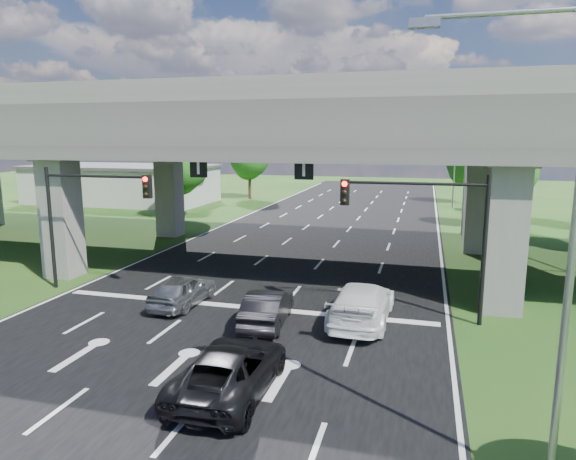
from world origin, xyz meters
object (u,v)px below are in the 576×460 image
at_px(signal_right, 428,220).
at_px(car_dark, 267,308).
at_px(streetlight_far, 461,158).
at_px(car_silver, 183,291).
at_px(signal_left, 87,206).
at_px(car_white, 362,303).
at_px(streetlight_near, 553,218).
at_px(streetlight_beyond, 451,152).
at_px(car_trailing, 230,370).

relative_size(signal_right, car_dark, 1.43).
xyz_separation_m(signal_right, streetlight_far, (2.27, 20.06, 1.66)).
bearing_deg(car_silver, signal_left, -7.50).
height_order(car_silver, car_dark, car_dark).
bearing_deg(car_dark, signal_left, -18.23).
height_order(signal_left, car_dark, signal_left).
bearing_deg(signal_right, car_white, -158.75).
height_order(signal_right, streetlight_near, streetlight_near).
xyz_separation_m(signal_left, streetlight_far, (17.92, 20.06, 1.66)).
bearing_deg(streetlight_beyond, streetlight_near, -90.00).
bearing_deg(streetlight_near, streetlight_beyond, 90.00).
relative_size(streetlight_near, streetlight_beyond, 1.00).
distance_m(signal_right, car_white, 4.25).
relative_size(signal_left, streetlight_near, 0.60).
distance_m(streetlight_far, car_dark, 24.31).
xyz_separation_m(signal_right, signal_left, (-15.65, 0.00, 0.00)).
distance_m(streetlight_near, streetlight_far, 30.00).
distance_m(streetlight_near, car_silver, 16.32).
bearing_deg(car_dark, streetlight_far, -115.73).
xyz_separation_m(streetlight_far, streetlight_beyond, (0.00, 16.00, 0.00)).
bearing_deg(streetlight_beyond, car_dark, -102.23).
relative_size(signal_left, streetlight_beyond, 0.60).
relative_size(signal_right, streetlight_far, 0.60).
relative_size(car_silver, car_white, 0.73).
distance_m(car_white, car_trailing, 7.48).
height_order(car_white, car_trailing, car_white).
relative_size(streetlight_beyond, car_silver, 2.48).
relative_size(signal_left, car_trailing, 1.17).
bearing_deg(car_dark, signal_right, -165.14).
distance_m(signal_left, streetlight_far, 26.95).
bearing_deg(signal_right, signal_left, 180.00).
xyz_separation_m(streetlight_beyond, car_dark, (-8.30, -38.27, -5.12)).
bearing_deg(streetlight_far, streetlight_beyond, 90.00).
height_order(signal_right, car_silver, signal_right).
height_order(signal_right, signal_left, same).
height_order(car_dark, car_trailing, car_trailing).
bearing_deg(signal_right, streetlight_near, -77.12).
distance_m(streetlight_near, car_white, 11.33).
xyz_separation_m(streetlight_near, streetlight_beyond, (0.00, 46.00, 0.00)).
bearing_deg(streetlight_near, signal_right, 102.88).
height_order(signal_left, streetlight_near, streetlight_near).
xyz_separation_m(signal_left, streetlight_near, (17.92, -9.94, 1.66)).
bearing_deg(signal_left, car_silver, -10.06).
relative_size(car_white, car_trailing, 1.07).
bearing_deg(streetlight_near, streetlight_far, 90.00).
relative_size(streetlight_far, car_dark, 2.38).
relative_size(streetlight_far, car_white, 1.82).
xyz_separation_m(signal_right, streetlight_beyond, (2.27, 36.06, 1.66)).
xyz_separation_m(streetlight_near, car_trailing, (-7.68, 2.14, -5.10)).
distance_m(car_silver, car_trailing, 8.45).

